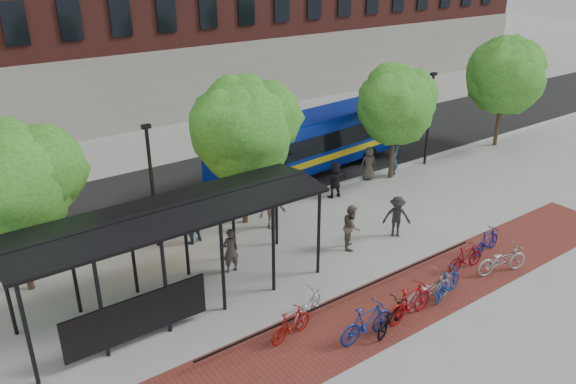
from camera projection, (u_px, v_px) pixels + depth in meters
ground at (346, 232)px, 24.04m from camera, size 160.00×160.00×0.00m
asphalt_street at (247, 175)px, 29.98m from camera, size 160.00×8.00×0.01m
curb at (291, 199)px, 26.99m from camera, size 160.00×0.25×0.12m
brick_strip at (398, 303)px, 19.26m from camera, size 24.00×3.00×0.01m
bike_rack_rail at (352, 303)px, 19.23m from camera, size 12.00×0.05×0.95m
bus_shelter at (169, 224)px, 18.13m from camera, size 10.60×3.07×3.60m
tree_a at (10, 178)px, 18.45m from camera, size 4.90×4.00×6.18m
tree_b at (244, 125)px, 23.18m from camera, size 5.15×4.20×6.47m
tree_c at (397, 102)px, 28.15m from camera, size 4.66×3.80×5.92m
tree_d at (506, 72)px, 32.80m from camera, size 5.39×4.40×6.55m
lamp_post_left at (152, 183)px, 21.87m from camera, size 0.35×0.20×5.12m
lamp_post_right at (429, 116)px, 30.42m from camera, size 0.35×0.20×5.12m
bus at (307, 141)px, 29.57m from camera, size 11.71×3.61×3.11m
bike_1 at (291, 324)px, 17.36m from camera, size 1.74×0.75×1.01m
bike_2 at (308, 306)px, 18.32m from camera, size 1.82×1.26×0.91m
bike_3 at (367, 322)px, 17.25m from camera, size 2.08×0.66×1.24m
bike_4 at (391, 317)px, 17.73m from camera, size 1.92×1.20×0.95m
bike_5 at (410, 302)px, 18.23m from camera, size 2.10×0.71×1.24m
bike_6 at (429, 290)px, 18.96m from camera, size 2.15×0.79×1.12m
bike_7 at (448, 283)px, 19.38m from camera, size 1.88×0.92×1.09m
bike_9 at (466, 257)px, 21.06m from camera, size 1.72×0.63×1.01m
bike_10 at (502, 260)px, 20.82m from camera, size 2.25×1.28×1.12m
bike_11 at (487, 241)px, 22.21m from camera, size 1.74×0.66×1.02m
pedestrian_1 at (231, 250)px, 20.78m from camera, size 0.68×0.48×1.77m
pedestrian_2 at (190, 221)px, 22.81m from camera, size 1.05×0.89×1.94m
pedestrian_3 at (272, 208)px, 24.00m from camera, size 1.31×0.87×1.91m
pedestrian_5 at (335, 180)px, 27.03m from camera, size 1.72×0.74×1.80m
pedestrian_6 at (369, 163)px, 29.10m from camera, size 1.00×0.82×1.76m
pedestrian_7 at (394, 160)px, 29.55m from camera, size 0.75×0.68×1.73m
pedestrian_8 at (352, 227)px, 22.46m from camera, size 1.11×1.14×1.85m
pedestrian_9 at (397, 217)px, 23.35m from camera, size 1.32×1.25×1.80m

